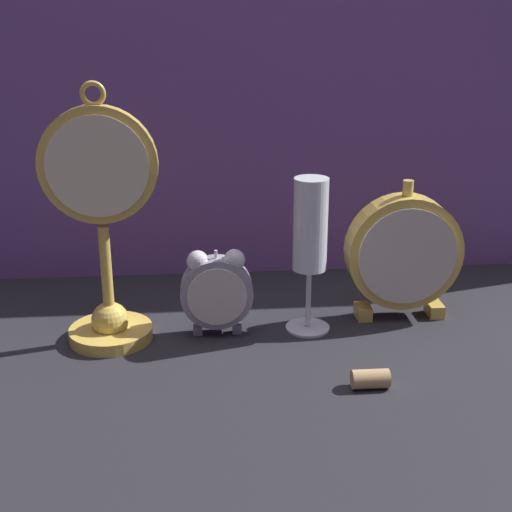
{
  "coord_description": "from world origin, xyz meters",
  "views": [
    {
      "loc": [
        -0.07,
        -0.74,
        0.41
      ],
      "look_at": [
        0.0,
        0.08,
        0.11
      ],
      "focal_mm": 50.0,
      "sensor_mm": 36.0,
      "label": 1
    }
  ],
  "objects": [
    {
      "name": "fabric_backdrop_drape",
      "position": [
        0.0,
        0.33,
        0.28
      ],
      "size": [
        1.47,
        0.01,
        0.55
      ],
      "primitive_type": "cube",
      "color": "#6B478E",
      "rests_on": "ground_plane"
    },
    {
      "name": "wine_cork",
      "position": [
        0.12,
        -0.05,
        0.01
      ],
      "size": [
        0.04,
        0.02,
        0.02
      ],
      "primitive_type": "cylinder",
      "rotation": [
        0.0,
        1.57,
        0.0
      ],
      "color": "tan",
      "rests_on": "ground_plane"
    },
    {
      "name": "ground_plane",
      "position": [
        0.0,
        0.0,
        0.0
      ],
      "size": [
        4.0,
        4.0,
        0.0
      ],
      "primitive_type": "plane",
      "color": "#232328"
    },
    {
      "name": "mantel_clock_silver",
      "position": [
        0.2,
        0.13,
        0.09
      ],
      "size": [
        0.15,
        0.04,
        0.19
      ],
      "color": "gold",
      "rests_on": "ground_plane"
    },
    {
      "name": "alarm_clock_twin_bell",
      "position": [
        -0.05,
        0.1,
        0.06
      ],
      "size": [
        0.09,
        0.03,
        0.11
      ],
      "color": "gray",
      "rests_on": "ground_plane"
    },
    {
      "name": "champagne_flute",
      "position": [
        0.07,
        0.11,
        0.13
      ],
      "size": [
        0.06,
        0.06,
        0.2
      ],
      "color": "silver",
      "rests_on": "ground_plane"
    },
    {
      "name": "pocket_watch_on_stand",
      "position": [
        -0.19,
        0.1,
        0.14
      ],
      "size": [
        0.14,
        0.11,
        0.32
      ],
      "color": "gold",
      "rests_on": "ground_plane"
    }
  ]
}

